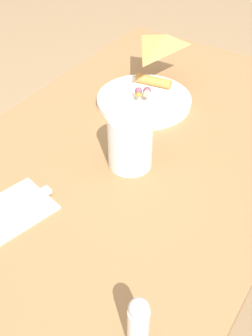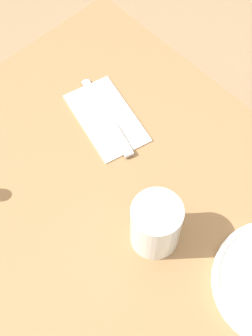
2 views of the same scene
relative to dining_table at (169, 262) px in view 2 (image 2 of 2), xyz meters
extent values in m
plane|color=#997A56|center=(0.00, 0.00, -0.60)|extent=(6.00, 6.00, 0.00)
cube|color=olive|center=(0.00, 0.00, 0.10)|extent=(1.13, 0.67, 0.03)
cube|color=#382D23|center=(0.51, -0.29, -0.26)|extent=(0.06, 0.06, 0.68)
cylinder|color=white|center=(0.03, 0.02, 0.17)|extent=(0.09, 0.09, 0.12)
cylinder|color=#F4CC66|center=(0.03, 0.02, 0.15)|extent=(0.08, 0.08, 0.07)
torus|color=white|center=(0.03, 0.02, 0.23)|extent=(0.09, 0.09, 0.00)
cube|color=white|center=(0.29, -0.09, 0.11)|extent=(0.21, 0.15, 0.00)
cube|color=#B2B2B7|center=(0.23, -0.08, 0.12)|extent=(0.08, 0.04, 0.01)
cube|color=silver|center=(0.33, -0.11, 0.12)|extent=(0.13, 0.05, 0.00)
ellipsoid|color=silver|center=(0.39, -0.12, 0.12)|extent=(0.02, 0.02, 0.00)
camera|label=1|loc=(0.59, 0.37, 0.68)|focal=45.00mm
camera|label=2|loc=(-0.19, 0.30, 1.01)|focal=55.00mm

